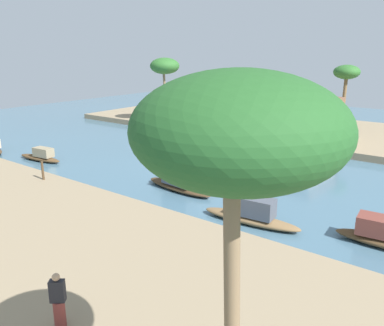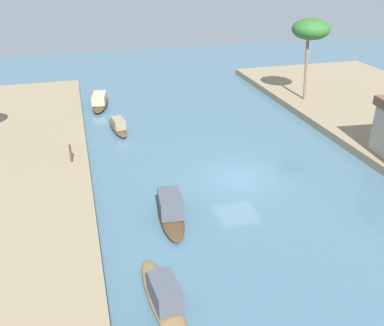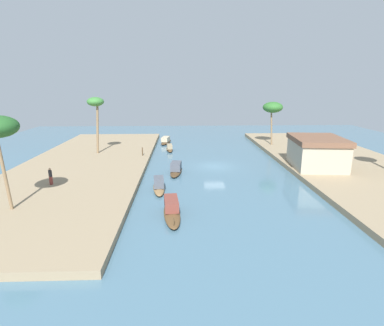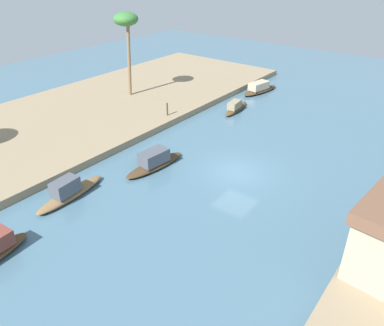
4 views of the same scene
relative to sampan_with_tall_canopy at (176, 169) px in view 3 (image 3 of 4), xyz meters
name	(u,v)px [view 3 (image 3 of 4)]	position (x,y,z in m)	size (l,w,h in m)	color
river_water	(215,166)	(-2.87, 4.77, -0.49)	(77.00, 77.00, 0.00)	#476B7F
riverbank_left	(85,165)	(-2.87, -11.18, -0.21)	(45.10, 15.13, 0.55)	#937F60
riverbank_right	(341,163)	(-2.87, 20.72, -0.21)	(45.10, 15.13, 0.55)	#937F60
sampan_with_tall_canopy	(176,169)	(0.00, 0.00, 0.00)	(4.93, 1.66, 1.27)	#47331E
sampan_downstream_large	(159,185)	(5.75, -1.57, -0.03)	(4.96, 1.50, 1.32)	brown
sampan_upstream_small	(169,148)	(-12.26, -1.19, -0.11)	(4.16, 1.34, 1.04)	brown
sampan_midstream	(172,210)	(11.67, -0.17, -0.02)	(5.42, 1.70, 1.23)	brown
sampan_near_left_bank	(166,141)	(-18.34, -2.02, -0.04)	(5.11, 2.10, 1.15)	#47331E
person_on_near_bank	(51,177)	(5.34, -11.88, 0.81)	(0.46, 0.45, 1.65)	brown
mooring_post	(142,152)	(-6.67, -4.60, 0.62)	(0.14, 0.14, 1.12)	#4C3823
palm_tree_left_near	(96,104)	(-8.55, -10.86, 6.77)	(2.24, 2.24, 7.68)	#7F6647
palm_tree_right_short	(273,108)	(-13.88, 14.89, 5.86)	(3.06, 3.06, 6.71)	#7F6647
riverside_building	(317,152)	(-0.10, 16.21, 1.84)	(7.45, 6.14, 3.49)	tan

